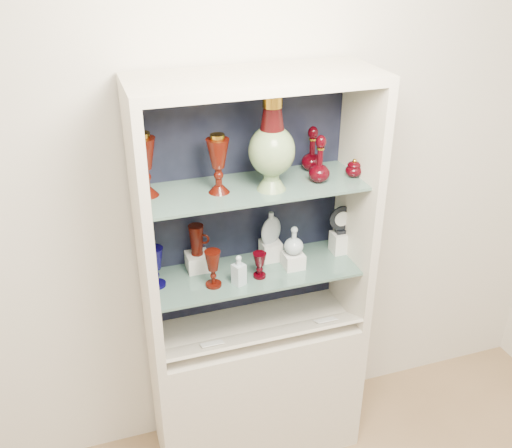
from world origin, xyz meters
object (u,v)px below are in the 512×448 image
object	(u,v)px
lidded_bowl	(354,168)
flat_flask	(271,227)
clear_round_decanter	(294,241)
ruby_goblet_tall	(213,269)
ruby_goblet_small	(260,265)
pedestal_lamp_right	(218,164)
ruby_decanter_a	(320,156)
cobalt_goblet	(155,267)
enamel_urn	(272,144)
ruby_decanter_b	(312,147)
ruby_pitcher	(196,240)
pedestal_lamp_left	(145,165)
cameo_medallion	(342,219)
clear_square_bottle	(239,270)

from	to	relation	value
lidded_bowl	flat_flask	size ratio (longest dim) A/B	0.53
clear_round_decanter	ruby_goblet_tall	bearing A→B (deg)	-174.60
ruby_goblet_small	pedestal_lamp_right	bearing A→B (deg)	166.00
ruby_goblet_small	clear_round_decanter	bearing A→B (deg)	10.59
ruby_decanter_a	cobalt_goblet	bearing A→B (deg)	174.99
clear_round_decanter	enamel_urn	bearing A→B (deg)	-167.09
ruby_decanter_b	flat_flask	distance (m)	0.41
lidded_bowl	cobalt_goblet	size ratio (longest dim) A/B	0.45
ruby_pitcher	pedestal_lamp_left	bearing A→B (deg)	-141.93
ruby_decanter_a	lidded_bowl	xyz separation A→B (m)	(0.17, 0.01, -0.07)
pedestal_lamp_left	lidded_bowl	xyz separation A→B (m)	(0.88, -0.08, -0.09)
lidded_bowl	cobalt_goblet	world-z (taller)	lidded_bowl
enamel_urn	flat_flask	world-z (taller)	enamel_urn
cobalt_goblet	cameo_medallion	size ratio (longest dim) A/B	1.29
ruby_goblet_small	ruby_pitcher	distance (m)	0.30
ruby_goblet_small	cobalt_goblet	bearing A→B (deg)	170.64
enamel_urn	ruby_goblet_small	bearing A→B (deg)	-175.03
ruby_goblet_tall	pedestal_lamp_right	bearing A→B (deg)	42.16
ruby_pitcher	clear_square_bottle	world-z (taller)	ruby_pitcher
lidded_bowl	flat_flask	xyz separation A→B (m)	(-0.34, 0.12, -0.29)
ruby_decanter_b	cobalt_goblet	world-z (taller)	ruby_decanter_b
ruby_goblet_small	pedestal_lamp_left	bearing A→B (deg)	167.35
ruby_goblet_tall	ruby_goblet_small	bearing A→B (deg)	1.11
pedestal_lamp_right	lidded_bowl	distance (m)	0.60
ruby_goblet_small	cameo_medallion	bearing A→B (deg)	12.19
lidded_bowl	cameo_medallion	world-z (taller)	lidded_bowl
ruby_decanter_a	flat_flask	xyz separation A→B (m)	(-0.17, 0.12, -0.37)
ruby_decanter_b	cobalt_goblet	bearing A→B (deg)	-174.74
pedestal_lamp_right	lidded_bowl	world-z (taller)	pedestal_lamp_right
pedestal_lamp_right	lidded_bowl	xyz separation A→B (m)	(0.60, -0.02, -0.08)
ruby_goblet_small	clear_square_bottle	bearing A→B (deg)	-166.20
cameo_medallion	pedestal_lamp_left	bearing A→B (deg)	-178.96
clear_round_decanter	ruby_decanter_a	bearing A→B (deg)	-12.62
enamel_urn	ruby_pitcher	distance (m)	0.57
ruby_goblet_tall	clear_square_bottle	size ratio (longest dim) A/B	1.20
ruby_goblet_tall	cobalt_goblet	bearing A→B (deg)	161.65
pedestal_lamp_left	ruby_decanter_a	world-z (taller)	pedestal_lamp_left
clear_round_decanter	cameo_medallion	bearing A→B (deg)	13.24
pedestal_lamp_right	enamel_urn	xyz separation A→B (m)	(0.21, -0.04, 0.07)
lidded_bowl	clear_square_bottle	distance (m)	0.67
ruby_pitcher	flat_flask	distance (m)	0.35
flat_flask	pedestal_lamp_left	bearing A→B (deg)	161.79
clear_square_bottle	ruby_goblet_tall	bearing A→B (deg)	168.97
ruby_pitcher	cameo_medallion	world-z (taller)	cameo_medallion
cobalt_goblet	ruby_pitcher	size ratio (longest dim) A/B	1.30
lidded_bowl	enamel_urn	bearing A→B (deg)	-178.11
ruby_decanter_b	clear_round_decanter	size ratio (longest dim) A/B	1.64
ruby_goblet_tall	cameo_medallion	world-z (taller)	cameo_medallion
pedestal_lamp_right	clear_square_bottle	size ratio (longest dim) A/B	1.73
ruby_goblet_tall	clear_square_bottle	bearing A→B (deg)	-11.03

